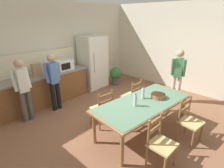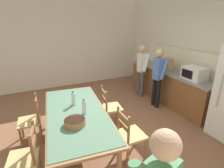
# 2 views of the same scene
# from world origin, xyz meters

# --- Properties ---
(ground_plane) EXTENTS (8.32, 8.32, 0.00)m
(ground_plane) POSITION_xyz_m (0.00, 0.00, 0.00)
(ground_plane) COLOR brown
(wall_back) EXTENTS (6.52, 0.12, 2.90)m
(wall_back) POSITION_xyz_m (0.00, 2.66, 1.45)
(wall_back) COLOR beige
(wall_back) RESTS_ON ground
(wall_right) EXTENTS (0.12, 5.20, 2.90)m
(wall_right) POSITION_xyz_m (3.26, 0.00, 1.45)
(wall_right) COLOR beige
(wall_right) RESTS_ON ground
(kitchen_counter) EXTENTS (2.86, 0.66, 0.90)m
(kitchen_counter) POSITION_xyz_m (-0.70, 2.23, 0.45)
(kitchen_counter) COLOR brown
(kitchen_counter) RESTS_ON ground
(counter_splashback) EXTENTS (2.82, 0.03, 0.60)m
(counter_splashback) POSITION_xyz_m (-0.69, 2.54, 1.20)
(counter_splashback) COLOR beige
(counter_splashback) RESTS_ON kitchen_counter
(refrigerator) EXTENTS (0.88, 0.73, 1.84)m
(refrigerator) POSITION_xyz_m (1.28, 2.19, 0.92)
(refrigerator) COLOR silver
(refrigerator) RESTS_ON ground
(microwave) EXTENTS (0.50, 0.39, 0.30)m
(microwave) POSITION_xyz_m (0.11, 2.21, 1.05)
(microwave) COLOR white
(microwave) RESTS_ON kitchen_counter
(paper_bag) EXTENTS (0.24, 0.16, 0.36)m
(paper_bag) POSITION_xyz_m (-0.74, 2.20, 1.08)
(paper_bag) COLOR tan
(paper_bag) RESTS_ON kitchen_counter
(dining_table) EXTENTS (2.33, 1.22, 0.75)m
(dining_table) POSITION_xyz_m (0.19, -0.66, 0.68)
(dining_table) COLOR olive
(dining_table) RESTS_ON ground
(bottle_near_centre) EXTENTS (0.07, 0.07, 0.27)m
(bottle_near_centre) POSITION_xyz_m (-0.09, -0.63, 0.87)
(bottle_near_centre) COLOR silver
(bottle_near_centre) RESTS_ON dining_table
(bottle_off_centre) EXTENTS (0.07, 0.07, 0.27)m
(bottle_off_centre) POSITION_xyz_m (0.31, -0.55, 0.87)
(bottle_off_centre) COLOR silver
(bottle_off_centre) RESTS_ON dining_table
(serving_bowl) EXTENTS (0.32, 0.32, 0.09)m
(serving_bowl) POSITION_xyz_m (0.57, -0.77, 0.80)
(serving_bowl) COLOR #9E6642
(serving_bowl) RESTS_ON dining_table
(chair_side_far_right) EXTENTS (0.42, 0.40, 0.91)m
(chair_side_far_right) POSITION_xyz_m (0.77, 0.08, 0.44)
(chair_side_far_right) COLOR olive
(chair_side_far_right) RESTS_ON ground
(chair_side_far_left) EXTENTS (0.47, 0.45, 0.91)m
(chair_side_far_left) POSITION_xyz_m (-0.24, 0.18, 0.44)
(chair_side_far_left) COLOR olive
(chair_side_far_left) RESTS_ON ground
(chair_side_near_right) EXTENTS (0.47, 0.45, 0.91)m
(chair_side_near_right) POSITION_xyz_m (0.61, -1.49, 0.44)
(chair_side_near_right) COLOR olive
(chair_side_near_right) RESTS_ON ground
(chair_side_near_left) EXTENTS (0.43, 0.41, 0.91)m
(chair_side_near_left) POSITION_xyz_m (-0.40, -1.39, 0.44)
(chair_side_near_left) COLOR olive
(chair_side_near_left) RESTS_ON ground
(person_at_sink) EXTENTS (0.39, 0.27, 1.56)m
(person_at_sink) POSITION_xyz_m (-1.33, 1.71, 0.88)
(person_at_sink) COLOR #4C4C4C
(person_at_sink) RESTS_ON ground
(person_at_counter) EXTENTS (0.39, 0.27, 1.56)m
(person_at_counter) POSITION_xyz_m (-0.55, 1.69, 0.88)
(person_at_counter) COLOR black
(person_at_counter) RESTS_ON ground
(person_by_table) EXTENTS (0.34, 0.44, 1.58)m
(person_by_table) POSITION_xyz_m (2.15, -0.52, 0.89)
(person_by_table) COLOR silver
(person_by_table) RESTS_ON ground
(potted_plant) EXTENTS (0.44, 0.44, 0.67)m
(potted_plant) POSITION_xyz_m (2.00, 1.76, 0.39)
(potted_plant) COLOR #4C4C51
(potted_plant) RESTS_ON ground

